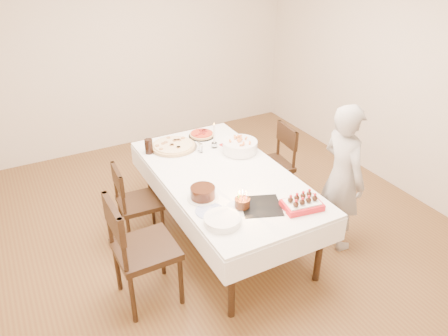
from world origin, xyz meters
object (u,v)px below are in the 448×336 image
dining_table (224,207)px  strawberry_box (302,204)px  person (342,178)px  pasta_bowl (240,146)px  chair_left_dessert (146,249)px  taper_candle (214,135)px  layer_cake (203,193)px  chair_left_savory (140,202)px  chair_right_savory (270,166)px  cola_glass (149,146)px  pizza_pepperoni (202,135)px  birthday_cake (242,199)px  pizza_white (173,146)px

dining_table → strawberry_box: strawberry_box is taller
person → pasta_bowl: size_ratio=4.09×
chair_left_dessert → pasta_bowl: 1.53m
strawberry_box → taper_candle: bearing=95.3°
chair_left_dessert → taper_candle: bearing=-140.0°
taper_candle → layer_cake: bearing=-123.0°
chair_left_savory → taper_candle: bearing=-167.5°
chair_right_savory → chair_left_dessert: bearing=-151.1°
taper_candle → cola_glass: (-0.65, 0.20, -0.07)m
chair_right_savory → chair_left_dessert: (-1.74, -0.78, 0.06)m
cola_glass → pizza_pepperoni: bearing=9.4°
dining_table → cola_glass: 0.99m
cola_glass → layer_cake: cola_glass is taller
pasta_bowl → cola_glass: (-0.84, 0.42, 0.01)m
taper_candle → layer_cake: 0.99m
birthday_cake → dining_table: bearing=76.8°
dining_table → birthday_cake: 0.74m
cola_glass → chair_left_savory: bearing=-126.1°
strawberry_box → chair_left_dessert: bearing=162.6°
pasta_bowl → cola_glass: 0.94m
pasta_bowl → taper_candle: taper_candle is taller
pizza_white → taper_candle: size_ratio=1.75×
chair_right_savory → pasta_bowl: size_ratio=2.53×
taper_candle → strawberry_box: bearing=-84.7°
layer_cake → cola_glass: bearing=96.4°
pizza_white → taper_candle: (0.39, -0.20, 0.12)m
pizza_pepperoni → cola_glass: bearing=-170.6°
dining_table → strawberry_box: 0.96m
cola_glass → strawberry_box: (0.78, -1.55, -0.04)m
cola_glass → strawberry_box: size_ratio=0.48×
chair_right_savory → pasta_bowl: bearing=-169.8°
person → pizza_white: person is taller
dining_table → layer_cake: bearing=-141.8°
layer_cake → chair_left_dessert: bearing=-167.2°
dining_table → birthday_cake: birthday_cake is taller
chair_left_savory → pizza_pepperoni: 1.08m
chair_left_savory → person: person is taller
person → birthday_cake: person is taller
chair_left_savory → person: size_ratio=0.58×
chair_left_dessert → chair_right_savory: bearing=-156.2°
pasta_bowl → cola_glass: size_ratio=2.33×
chair_right_savory → chair_left_savory: bearing=-176.3°
dining_table → pizza_pepperoni: (0.18, 0.85, 0.40)m
pasta_bowl → layer_cake: size_ratio=1.31×
chair_right_savory → pizza_pepperoni: size_ratio=3.13×
chair_left_dessert → person: size_ratio=0.70×
chair_left_savory → person: 1.97m
chair_right_savory → pasta_bowl: chair_right_savory is taller
person → dining_table: bearing=62.5°
dining_table → pasta_bowl: bearing=41.8°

